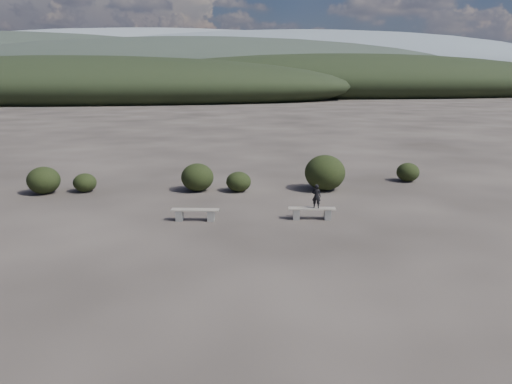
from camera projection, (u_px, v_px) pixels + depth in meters
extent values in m
plane|color=#2A2420|center=(259.00, 260.00, 13.64)|extent=(1200.00, 1200.00, 0.00)
cube|color=slate|center=(179.00, 215.00, 17.34)|extent=(0.27, 0.35, 0.37)
cube|color=slate|center=(211.00, 216.00, 17.31)|extent=(0.27, 0.35, 0.37)
cube|color=gray|center=(195.00, 210.00, 17.28)|extent=(1.69, 0.58, 0.05)
cube|color=slate|center=(296.00, 214.00, 17.51)|extent=(0.27, 0.35, 0.37)
cube|color=slate|center=(328.00, 214.00, 17.48)|extent=(0.27, 0.35, 0.37)
cube|color=gray|center=(312.00, 209.00, 17.45)|extent=(1.68, 0.57, 0.05)
imported|color=black|center=(316.00, 196.00, 17.34)|extent=(0.36, 0.31, 0.85)
ellipsoid|color=black|center=(85.00, 183.00, 21.59)|extent=(0.99, 0.99, 0.81)
ellipsoid|color=black|center=(197.00, 177.00, 21.72)|extent=(1.41, 1.41, 1.21)
ellipsoid|color=black|center=(239.00, 182.00, 21.65)|extent=(1.08, 1.08, 0.87)
ellipsoid|color=black|center=(325.00, 173.00, 21.84)|extent=(1.78, 1.78, 1.55)
ellipsoid|color=black|center=(408.00, 172.00, 23.72)|extent=(1.07, 1.07, 0.89)
ellipsoid|color=black|center=(44.00, 180.00, 21.23)|extent=(1.37, 1.37, 1.16)
ellipsoid|color=black|center=(78.00, 87.00, 97.36)|extent=(110.00, 40.00, 12.00)
ellipsoid|color=black|center=(347.00, 83.00, 123.18)|extent=(120.00, 44.00, 14.00)
ellipsoid|color=#2B342A|center=(203.00, 74.00, 167.20)|extent=(190.00, 64.00, 24.00)
ellipsoid|color=slate|center=(314.00, 67.00, 309.29)|extent=(340.00, 110.00, 44.00)
ellipsoid|color=gray|center=(162.00, 65.00, 394.47)|extent=(460.00, 140.00, 56.00)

